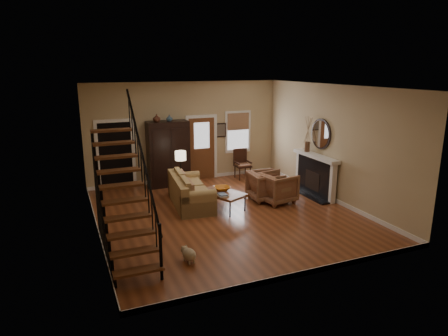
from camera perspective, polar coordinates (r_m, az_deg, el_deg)
name	(u,v)px	position (r m, az deg, el deg)	size (l,w,h in m)	color
room	(190,147)	(11.60, -4.93, 3.00)	(7.00, 7.33, 3.30)	brown
staircase	(123,180)	(8.16, -14.27, -1.61)	(0.94, 2.80, 3.20)	brown
fireplace	(316,171)	(12.23, 13.04, -0.41)	(0.33, 1.95, 2.30)	black
armoire	(168,154)	(12.93, -7.97, 2.03)	(1.30, 0.60, 2.10)	black
vase_a	(157,118)	(12.55, -9.60, 7.05)	(0.24, 0.24, 0.25)	#4C2619
vase_b	(169,118)	(12.65, -7.81, 7.08)	(0.20, 0.20, 0.21)	#334C60
sofa	(191,191)	(11.17, -4.79, -3.29)	(0.93, 2.16, 0.81)	#A27F49
coffee_table	(222,201)	(10.84, -0.23, -4.69)	(0.74, 1.27, 0.49)	brown
bowl	(222,188)	(10.90, -0.29, -2.95)	(0.43, 0.43, 0.11)	#C76B17
books	(222,195)	(10.45, -0.22, -3.86)	(0.23, 0.32, 0.06)	beige
armchair_left	(277,188)	(11.44, 7.57, -2.80)	(0.91, 0.94, 0.86)	brown
armchair_right	(266,186)	(11.62, 5.96, -2.55)	(0.89, 0.92, 0.83)	brown
floor_lamp	(181,174)	(11.78, -6.16, -0.90)	(0.32, 0.32, 1.39)	black
side_chair	(243,164)	(13.71, 2.68, 0.55)	(0.54, 0.54, 1.02)	#341A10
dog	(189,255)	(8.11, -4.99, -12.32)	(0.24, 0.41, 0.30)	#C8B188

